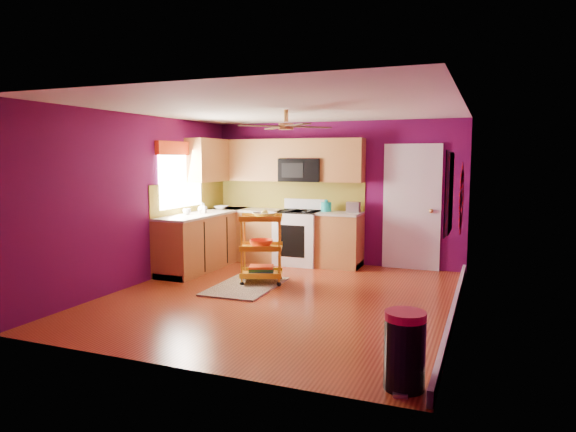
% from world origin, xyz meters
% --- Properties ---
extents(ground, '(5.00, 5.00, 0.00)m').
position_xyz_m(ground, '(0.00, 0.00, 0.00)').
color(ground, maroon).
rests_on(ground, ground).
extents(room_envelope, '(4.54, 5.04, 2.52)m').
position_xyz_m(room_envelope, '(0.03, 0.00, 1.63)').
color(room_envelope, '#5A0A45').
rests_on(room_envelope, ground).
extents(lower_cabinets, '(2.81, 2.31, 0.94)m').
position_xyz_m(lower_cabinets, '(-1.35, 1.82, 0.43)').
color(lower_cabinets, '#925927').
rests_on(lower_cabinets, ground).
extents(electric_range, '(0.76, 0.66, 1.13)m').
position_xyz_m(electric_range, '(-0.55, 2.17, 0.48)').
color(electric_range, white).
rests_on(electric_range, ground).
extents(upper_cabinetry, '(2.80, 2.30, 1.26)m').
position_xyz_m(upper_cabinetry, '(-1.24, 2.17, 1.80)').
color(upper_cabinetry, '#925927').
rests_on(upper_cabinetry, ground).
extents(left_window, '(0.08, 1.35, 1.08)m').
position_xyz_m(left_window, '(-2.22, 1.05, 1.74)').
color(left_window, white).
rests_on(left_window, ground).
extents(panel_door, '(0.95, 0.11, 2.15)m').
position_xyz_m(panel_door, '(1.35, 2.47, 1.02)').
color(panel_door, white).
rests_on(panel_door, ground).
extents(right_wall_art, '(0.04, 2.74, 1.04)m').
position_xyz_m(right_wall_art, '(2.23, -0.34, 1.44)').
color(right_wall_art, black).
rests_on(right_wall_art, ground).
extents(ceiling_fan, '(1.01, 1.01, 0.26)m').
position_xyz_m(ceiling_fan, '(0.00, 0.20, 2.29)').
color(ceiling_fan, '#BF8C3F').
rests_on(ceiling_fan, ground).
extents(shag_rug, '(0.88, 1.40, 0.02)m').
position_xyz_m(shag_rug, '(-0.68, 0.32, 0.01)').
color(shag_rug, '#311E10').
rests_on(shag_rug, ground).
extents(rolling_cart, '(0.73, 0.63, 1.11)m').
position_xyz_m(rolling_cart, '(-0.56, 0.62, 0.57)').
color(rolling_cart, gold).
rests_on(rolling_cart, ground).
extents(trash_can, '(0.39, 0.40, 0.64)m').
position_xyz_m(trash_can, '(1.98, -2.17, 0.32)').
color(trash_can, black).
rests_on(trash_can, ground).
extents(teal_kettle, '(0.18, 0.18, 0.21)m').
position_xyz_m(teal_kettle, '(-0.08, 2.28, 1.02)').
color(teal_kettle, '#16A6A4').
rests_on(teal_kettle, lower_cabinets).
extents(toaster, '(0.22, 0.15, 0.18)m').
position_xyz_m(toaster, '(0.40, 2.28, 1.03)').
color(toaster, beige).
rests_on(toaster, lower_cabinets).
extents(soap_bottle_a, '(0.08, 0.08, 0.17)m').
position_xyz_m(soap_bottle_a, '(-1.90, 1.22, 1.03)').
color(soap_bottle_a, '#EA3F72').
rests_on(soap_bottle_a, lower_cabinets).
extents(soap_bottle_b, '(0.14, 0.14, 0.18)m').
position_xyz_m(soap_bottle_b, '(-1.95, 1.24, 1.03)').
color(soap_bottle_b, white).
rests_on(soap_bottle_b, lower_cabinets).
extents(counter_dish, '(0.24, 0.24, 0.06)m').
position_xyz_m(counter_dish, '(-1.98, 1.96, 0.97)').
color(counter_dish, white).
rests_on(counter_dish, lower_cabinets).
extents(counter_cup, '(0.13, 0.13, 0.10)m').
position_xyz_m(counter_cup, '(-2.04, 0.93, 0.99)').
color(counter_cup, white).
rests_on(counter_cup, lower_cabinets).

